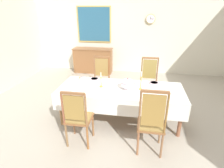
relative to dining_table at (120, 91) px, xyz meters
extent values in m
cube|color=#B5AD9E|center=(0.00, -0.15, -0.69)|extent=(7.03, 6.83, 0.04)
cube|color=silver|center=(0.00, 3.30, 1.01)|extent=(7.03, 0.08, 3.35)
cylinder|color=olive|center=(-1.18, -0.40, -0.32)|extent=(0.07, 0.07, 0.71)
cylinder|color=#92593D|center=(1.18, -0.40, -0.32)|extent=(0.07, 0.07, 0.71)
cylinder|color=#8E573F|center=(-1.18, 0.40, -0.32)|extent=(0.07, 0.07, 0.71)
cylinder|color=brown|center=(1.18, 0.40, -0.32)|extent=(0.07, 0.07, 0.71)
cube|color=brown|center=(0.00, 0.00, 0.00)|extent=(2.44, 0.89, 0.08)
cube|color=#8F5D37|center=(0.00, 0.00, 0.06)|extent=(2.56, 1.01, 0.03)
cube|color=white|center=(0.00, 0.00, 0.07)|extent=(2.58, 1.03, 0.00)
cube|color=white|center=(0.00, -0.51, -0.10)|extent=(2.58, 0.00, 0.34)
cube|color=white|center=(0.00, 0.51, -0.10)|extent=(2.58, 0.00, 0.34)
cube|color=white|center=(-1.28, 0.00, -0.10)|extent=(0.00, 1.03, 0.34)
cube|color=white|center=(1.28, 0.00, -0.10)|extent=(0.00, 1.03, 0.34)
cylinder|color=#8B5D3E|center=(-0.82, -0.66, -0.43)|extent=(0.04, 0.04, 0.48)
cylinder|color=brown|center=(-0.44, -0.66, -0.43)|extent=(0.04, 0.04, 0.48)
cylinder|color=olive|center=(-0.82, -1.02, -0.43)|extent=(0.04, 0.04, 0.48)
cylinder|color=#975C30|center=(-0.44, -1.02, -0.43)|extent=(0.04, 0.04, 0.48)
cube|color=#8F5D37|center=(-0.63, -0.84, -0.18)|extent=(0.44, 0.42, 0.02)
cube|color=olive|center=(-0.63, -0.84, -0.16)|extent=(0.40, 0.38, 0.02)
cylinder|color=#945439|center=(-0.82, -1.03, 0.12)|extent=(0.03, 0.03, 0.57)
cylinder|color=#8D5F3C|center=(-0.43, -1.03, 0.12)|extent=(0.03, 0.03, 0.57)
cube|color=#A37E3D|center=(-0.63, -1.03, 0.15)|extent=(0.34, 0.02, 0.44)
cube|color=#8F5D37|center=(-0.63, -1.03, 0.40)|extent=(0.40, 0.04, 0.04)
cylinder|color=#996130|center=(-0.44, 0.66, -0.43)|extent=(0.04, 0.04, 0.48)
cylinder|color=olive|center=(-0.82, 0.66, -0.43)|extent=(0.04, 0.04, 0.48)
cylinder|color=#93562F|center=(-0.44, 1.02, -0.43)|extent=(0.04, 0.04, 0.48)
cylinder|color=brown|center=(-0.82, 1.02, -0.43)|extent=(0.04, 0.04, 0.48)
cube|color=#8F5D37|center=(-0.63, 0.84, -0.18)|extent=(0.44, 0.42, 0.02)
cube|color=olive|center=(-0.63, 0.84, -0.16)|extent=(0.40, 0.38, 0.02)
cylinder|color=#96542D|center=(-0.43, 1.03, 0.14)|extent=(0.03, 0.03, 0.62)
cylinder|color=#92603F|center=(-0.82, 1.03, 0.14)|extent=(0.03, 0.03, 0.62)
cube|color=#A17E44|center=(-0.63, 1.03, 0.17)|extent=(0.34, 0.02, 0.47)
cube|color=#8F5D37|center=(-0.63, 1.03, 0.45)|extent=(0.40, 0.04, 0.04)
cylinder|color=#965436|center=(0.42, -0.66, -0.43)|extent=(0.04, 0.04, 0.48)
cylinder|color=#865F40|center=(0.80, -0.66, -0.43)|extent=(0.04, 0.04, 0.48)
cylinder|color=#975F3E|center=(0.42, -1.02, -0.43)|extent=(0.04, 0.04, 0.48)
cylinder|color=#895D3F|center=(0.80, -1.02, -0.43)|extent=(0.04, 0.04, 0.48)
cube|color=#8F5D37|center=(0.61, -0.84, -0.18)|extent=(0.44, 0.42, 0.02)
cube|color=olive|center=(0.61, -0.84, -0.16)|extent=(0.40, 0.38, 0.02)
cylinder|color=brown|center=(0.42, -1.03, 0.18)|extent=(0.03, 0.03, 0.70)
cylinder|color=brown|center=(0.81, -1.03, 0.18)|extent=(0.03, 0.03, 0.70)
cube|color=#A27C3B|center=(0.61, -1.03, 0.21)|extent=(0.34, 0.02, 0.53)
cube|color=#8F5D37|center=(0.61, -1.03, 0.53)|extent=(0.40, 0.04, 0.04)
cylinder|color=#985840|center=(0.80, 0.66, -0.43)|extent=(0.04, 0.04, 0.48)
cylinder|color=#995340|center=(0.42, 0.66, -0.43)|extent=(0.04, 0.04, 0.48)
cylinder|color=olive|center=(0.80, 1.02, -0.43)|extent=(0.04, 0.04, 0.48)
cylinder|color=brown|center=(0.42, 1.02, -0.43)|extent=(0.04, 0.04, 0.48)
cube|color=#8F5D37|center=(0.61, 0.84, -0.18)|extent=(0.44, 0.42, 0.02)
cube|color=olive|center=(0.61, 0.84, -0.16)|extent=(0.40, 0.38, 0.02)
cylinder|color=brown|center=(0.81, 1.03, 0.15)|extent=(0.03, 0.03, 0.64)
cylinder|color=olive|center=(0.42, 1.03, 0.15)|extent=(0.03, 0.03, 0.64)
cube|color=#9D8543|center=(0.61, 1.03, 0.18)|extent=(0.34, 0.02, 0.49)
cube|color=#8F5D37|center=(0.61, 1.03, 0.47)|extent=(0.40, 0.04, 0.04)
cylinder|color=white|center=(0.14, 0.00, 0.08)|extent=(0.16, 0.16, 0.02)
ellipsoid|color=white|center=(0.14, 0.00, 0.16)|extent=(0.29, 0.29, 0.13)
ellipsoid|color=white|center=(0.14, 0.00, 0.24)|extent=(0.26, 0.26, 0.10)
sphere|color=brown|center=(0.14, 0.00, 0.29)|extent=(0.03, 0.03, 0.03)
cylinder|color=gold|center=(-0.41, 0.00, 0.08)|extent=(0.07, 0.07, 0.02)
cylinder|color=gold|center=(-0.41, 0.00, 0.19)|extent=(0.02, 0.02, 0.19)
cone|color=gold|center=(-0.41, 0.00, 0.29)|extent=(0.04, 0.04, 0.02)
cylinder|color=silver|center=(-0.41, 0.00, 0.35)|extent=(0.02, 0.02, 0.10)
cylinder|color=gold|center=(0.41, 0.00, 0.08)|extent=(0.07, 0.07, 0.02)
cylinder|color=gold|center=(0.41, 0.00, 0.22)|extent=(0.02, 0.02, 0.25)
cone|color=gold|center=(0.41, 0.00, 0.35)|extent=(0.04, 0.04, 0.02)
cylinder|color=silver|center=(0.41, 0.00, 0.41)|extent=(0.02, 0.02, 0.10)
cylinder|color=white|center=(0.14, 0.38, 0.09)|extent=(0.17, 0.17, 0.04)
cylinder|color=white|center=(0.14, 0.38, 0.10)|extent=(0.14, 0.14, 0.02)
torus|color=brown|center=(0.14, 0.38, 0.11)|extent=(0.16, 0.16, 0.01)
cylinder|color=white|center=(-0.92, 0.38, 0.09)|extent=(0.16, 0.16, 0.04)
cylinder|color=white|center=(-0.92, 0.38, 0.10)|extent=(0.13, 0.13, 0.03)
torus|color=brown|center=(-0.92, 0.38, 0.11)|extent=(0.16, 0.16, 0.01)
cylinder|color=white|center=(-0.65, 0.35, 0.10)|extent=(0.19, 0.19, 0.04)
cylinder|color=white|center=(-0.65, 0.35, 0.10)|extent=(0.16, 0.16, 0.03)
torus|color=brown|center=(-0.65, 0.35, 0.11)|extent=(0.18, 0.18, 0.01)
cylinder|color=white|center=(0.70, 0.33, 0.10)|extent=(0.19, 0.19, 0.04)
cylinder|color=white|center=(0.70, 0.33, 0.10)|extent=(0.16, 0.16, 0.03)
torus|color=brown|center=(0.70, 0.33, 0.11)|extent=(0.19, 0.19, 0.01)
cube|color=gold|center=(0.27, 0.34, 0.08)|extent=(0.05, 0.14, 0.00)
ellipsoid|color=gold|center=(0.24, 0.42, 0.08)|extent=(0.03, 0.05, 0.01)
cube|color=gold|center=(-1.03, 0.35, 0.08)|extent=(0.03, 0.14, 0.00)
ellipsoid|color=gold|center=(-1.04, 0.43, 0.08)|extent=(0.03, 0.05, 0.01)
cube|color=#8F5D37|center=(-1.39, 2.98, -0.23)|extent=(1.40, 0.44, 0.88)
cube|color=#97623C|center=(-1.39, 2.98, 0.22)|extent=(1.44, 0.48, 0.02)
cube|color=#975040|center=(-1.04, 3.21, -0.23)|extent=(0.59, 0.01, 0.70)
cube|color=brown|center=(-1.74, 3.21, -0.23)|extent=(0.59, 0.01, 0.70)
cylinder|color=#D1B251|center=(0.61, 3.23, 1.25)|extent=(0.32, 0.05, 0.32)
cylinder|color=white|center=(0.61, 3.20, 1.25)|extent=(0.28, 0.01, 0.28)
cube|color=black|center=(0.61, 3.20, 1.29)|extent=(0.01, 0.00, 0.08)
cube|color=black|center=(0.66, 3.20, 1.25)|extent=(0.11, 0.00, 0.01)
cube|color=#D1B251|center=(-1.37, 3.24, 1.04)|extent=(1.23, 0.04, 1.25)
cube|color=#2C6286|center=(-1.37, 3.22, 1.04)|extent=(1.15, 0.01, 1.17)
camera|label=1|loc=(0.38, -3.42, 1.63)|focal=29.14mm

